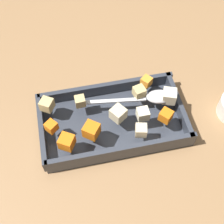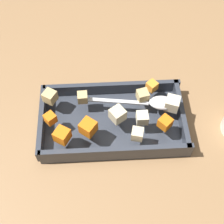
{
  "view_description": "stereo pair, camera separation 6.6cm",
  "coord_description": "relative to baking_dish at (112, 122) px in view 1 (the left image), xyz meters",
  "views": [
    {
      "loc": [
        0.09,
        0.43,
        0.71
      ],
      "look_at": [
        0.0,
        0.01,
        0.06
      ],
      "focal_mm": 51.22,
      "sensor_mm": 36.0,
      "label": 1
    },
    {
      "loc": [
        0.03,
        0.44,
        0.71
      ],
      "look_at": [
        0.0,
        0.01,
        0.06
      ],
      "focal_mm": 51.22,
      "sensor_mm": 36.0,
      "label": 2
    }
  ],
  "objects": [
    {
      "name": "potato_chunk_front_center",
      "position": [
        0.07,
        -0.05,
        0.05
      ],
      "size": [
        0.03,
        0.03,
        0.02
      ],
      "primitive_type": "cube",
      "rotation": [
        0.0,
        0.0,
        4.76
      ],
      "color": "tan",
      "rests_on": "baking_dish"
    },
    {
      "name": "carrot_chunk_corner_ne",
      "position": [
        0.06,
        0.04,
        0.05
      ],
      "size": [
        0.05,
        0.05,
        0.03
      ],
      "primitive_type": "cube",
      "rotation": [
        0.0,
        0.0,
        2.49
      ],
      "color": "orange",
      "rests_on": "baking_dish"
    },
    {
      "name": "carrot_chunk_heap_top",
      "position": [
        -0.12,
        0.04,
        0.05
      ],
      "size": [
        0.04,
        0.04,
        0.03
      ],
      "primitive_type": "cube",
      "rotation": [
        0.0,
        0.0,
        0.75
      ],
      "color": "orange",
      "rests_on": "baking_dish"
    },
    {
      "name": "potato_chunk_near_right",
      "position": [
        -0.08,
        -0.04,
        0.05
      ],
      "size": [
        0.03,
        0.03,
        0.03
      ],
      "primitive_type": "cube",
      "rotation": [
        0.0,
        0.0,
        4.95
      ],
      "color": "tan",
      "rests_on": "baking_dish"
    },
    {
      "name": "carrot_chunk_mid_right",
      "position": [
        0.15,
        0.01,
        0.05
      ],
      "size": [
        0.03,
        0.03,
        0.02
      ],
      "primitive_type": "cube",
      "rotation": [
        0.0,
        0.0,
        5.4
      ],
      "color": "orange",
      "rests_on": "baking_dish"
    },
    {
      "name": "potato_chunk_rim_edge",
      "position": [
        0.15,
        -0.05,
        0.05
      ],
      "size": [
        0.04,
        0.04,
        0.03
      ],
      "primitive_type": "cube",
      "rotation": [
        0.0,
        0.0,
        5.73
      ],
      "color": "tan",
      "rests_on": "baking_dish"
    },
    {
      "name": "baking_dish",
      "position": [
        0.0,
        0.0,
        0.0
      ],
      "size": [
        0.36,
        0.2,
        0.05
      ],
      "color": "#333842",
      "rests_on": "ground_plane"
    },
    {
      "name": "carrot_chunk_mid_left",
      "position": [
        0.12,
        0.06,
        0.05
      ],
      "size": [
        0.04,
        0.04,
        0.03
      ],
      "primitive_type": "cube",
      "rotation": [
        0.0,
        0.0,
        1.03
      ],
      "color": "orange",
      "rests_on": "baking_dish"
    },
    {
      "name": "ground_plane",
      "position": [
        -0.0,
        -0.01,
        -0.02
      ],
      "size": [
        4.0,
        4.0,
        0.0
      ],
      "primitive_type": "plane",
      "color": "#936D47"
    },
    {
      "name": "potato_chunk_under_handle",
      "position": [
        -0.07,
        0.02,
        0.05
      ],
      "size": [
        0.03,
        0.03,
        0.03
      ],
      "primitive_type": "cube",
      "rotation": [
        0.0,
        0.0,
        3.15
      ],
      "color": "beige",
      "rests_on": "baking_dish"
    },
    {
      "name": "potato_chunk_heap_side",
      "position": [
        -0.01,
        0.01,
        0.05
      ],
      "size": [
        0.05,
        0.05,
        0.03
      ],
      "primitive_type": "cube",
      "rotation": [
        0.0,
        0.0,
        5.32
      ],
      "color": "beige",
      "rests_on": "baking_dish"
    },
    {
      "name": "potato_chunk_back_center",
      "position": [
        -0.15,
        -0.01,
        0.05
      ],
      "size": [
        0.04,
        0.04,
        0.03
      ],
      "primitive_type": "cube",
      "rotation": [
        0.0,
        0.0,
        1.21
      ],
      "color": "beige",
      "rests_on": "baking_dish"
    },
    {
      "name": "carrot_chunk_corner_se",
      "position": [
        -0.11,
        -0.07,
        0.05
      ],
      "size": [
        0.03,
        0.03,
        0.02
      ],
      "primitive_type": "cube",
      "rotation": [
        0.0,
        0.0,
        2.24
      ],
      "color": "orange",
      "rests_on": "baking_dish"
    },
    {
      "name": "serving_spoon",
      "position": [
        -0.11,
        -0.02,
        0.04
      ],
      "size": [
        0.23,
        0.06,
        0.02
      ],
      "rotation": [
        0.0,
        0.0,
        6.15
      ],
      "color": "silver",
      "rests_on": "baking_dish"
    },
    {
      "name": "potato_chunk_far_right",
      "position": [
        -0.06,
        0.07,
        0.05
      ],
      "size": [
        0.03,
        0.03,
        0.03
      ],
      "primitive_type": "cube",
      "rotation": [
        0.0,
        0.0,
        2.9
      ],
      "color": "beige",
      "rests_on": "baking_dish"
    }
  ]
}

